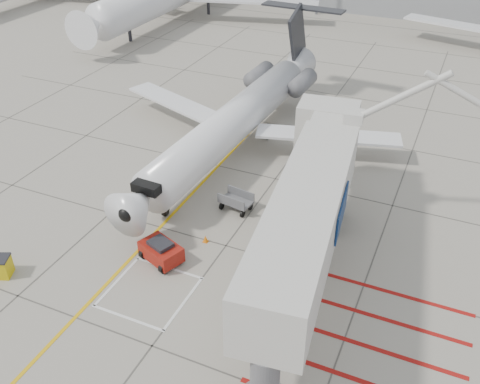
% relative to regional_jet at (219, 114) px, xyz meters
% --- Properties ---
extents(ground_plane, '(260.00, 260.00, 0.00)m').
position_rel_regional_jet_xyz_m(ground_plane, '(4.37, -12.24, -3.94)').
color(ground_plane, gray).
rests_on(ground_plane, ground).
extents(regional_jet, '(25.25, 31.18, 7.89)m').
position_rel_regional_jet_xyz_m(regional_jet, '(0.00, 0.00, 0.00)').
color(regional_jet, silver).
rests_on(regional_jet, ground_plane).
extents(jet_bridge, '(12.01, 21.41, 8.17)m').
position_rel_regional_jet_xyz_m(jet_bridge, '(9.44, -10.17, 0.14)').
color(jet_bridge, beige).
rests_on(jet_bridge, ground_plane).
extents(pushback_tug, '(2.69, 2.18, 1.36)m').
position_rel_regional_jet_xyz_m(pushback_tug, '(1.67, -10.83, -3.27)').
color(pushback_tug, maroon).
rests_on(pushback_tug, ground_plane).
extents(baggage_cart, '(2.14, 1.54, 1.25)m').
position_rel_regional_jet_xyz_m(baggage_cart, '(3.39, -4.67, -3.32)').
color(baggage_cart, '#57585C').
rests_on(baggage_cart, ground_plane).
extents(ground_power_unit, '(2.35, 1.70, 1.68)m').
position_rel_regional_jet_xyz_m(ground_power_unit, '(8.64, -8.10, -3.10)').
color(ground_power_unit, silver).
rests_on(ground_power_unit, ground_plane).
extents(cone_nose, '(0.32, 0.32, 0.44)m').
position_rel_regional_jet_xyz_m(cone_nose, '(3.13, -8.37, -3.72)').
color(cone_nose, orange).
rests_on(cone_nose, ground_plane).
extents(cone_side, '(0.35, 0.35, 0.48)m').
position_rel_regional_jet_xyz_m(cone_side, '(7.41, -7.02, -3.70)').
color(cone_side, orange).
rests_on(cone_side, ground_plane).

